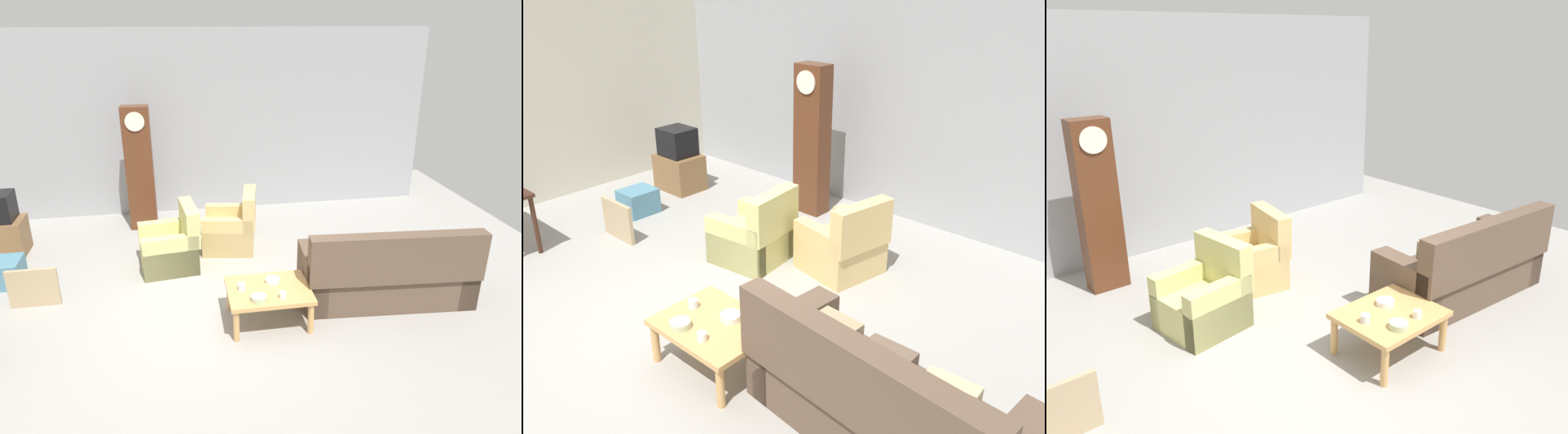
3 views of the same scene
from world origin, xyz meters
TOP-DOWN VIEW (x-y plane):
  - ground_plane at (0.00, 0.00)m, footprint 10.40×10.40m
  - garage_door_wall at (0.00, 3.60)m, footprint 8.40×0.16m
  - couch_floral at (2.09, -0.13)m, footprint 2.16×1.04m
  - armchair_olive_near at (-0.55, 1.26)m, footprint 0.88×0.85m
  - armchair_olive_far at (0.38, 1.75)m, footprint 0.91×0.89m
  - coffee_table_wood at (0.55, -0.32)m, footprint 0.96×0.76m
  - grandfather_clock at (-1.00, 2.84)m, footprint 0.44×0.30m
  - tv_stand_cabinet at (-3.06, 2.14)m, footprint 0.68×0.52m
  - framed_picture_leaning at (-2.24, 0.50)m, footprint 0.60×0.05m
  - storage_box_blue at (-2.75, 1.15)m, footprint 0.41×0.47m
  - cup_white_porcelain at (0.67, -0.55)m, footprint 0.08×0.08m
  - cup_blue_rimmed at (0.24, -0.29)m, footprint 0.09×0.09m
  - bowl_white_stacked at (0.62, -0.20)m, footprint 0.18×0.18m
  - bowl_shallow_green at (0.39, -0.56)m, footprint 0.18×0.18m

SIDE VIEW (x-z plane):
  - ground_plane at x=0.00m, z-range 0.00..0.00m
  - storage_box_blue at x=-2.75m, z-range 0.00..0.35m
  - framed_picture_leaning at x=-2.24m, z-range 0.00..0.51m
  - tv_stand_cabinet at x=-3.06m, z-range 0.00..0.55m
  - armchair_olive_near at x=-0.55m, z-range -0.15..0.77m
  - armchair_olive_far at x=0.38m, z-range -0.15..0.77m
  - couch_floral at x=2.09m, z-range -0.16..0.88m
  - coffee_table_wood at x=0.55m, z-range 0.16..0.59m
  - bowl_white_stacked at x=0.62m, z-range 0.44..0.49m
  - bowl_shallow_green at x=0.39m, z-range 0.44..0.50m
  - cup_white_porcelain at x=0.67m, z-range 0.44..0.51m
  - cup_blue_rimmed at x=0.24m, z-range 0.44..0.52m
  - grandfather_clock at x=-1.00m, z-range 0.01..2.07m
  - garage_door_wall at x=0.00m, z-range 0.00..3.20m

